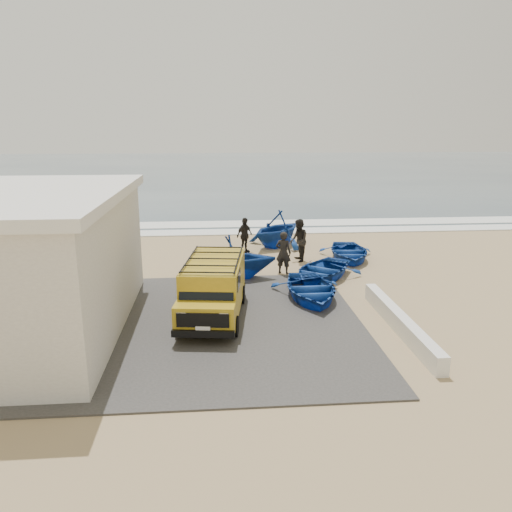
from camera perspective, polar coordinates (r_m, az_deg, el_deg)
name	(u,v)px	position (r m, az deg, el deg)	size (l,w,h in m)	color
ground	(233,302)	(17.94, -2.63, -5.28)	(160.00, 160.00, 0.00)	tan
slab	(172,325)	(16.12, -9.53, -7.75)	(12.00, 10.00, 0.05)	#413E3B
ocean	(218,169)	(73.11, -4.41, 9.85)	(180.00, 88.00, 0.01)	#385166
surf_line	(225,232)	(29.50, -3.56, 2.74)	(180.00, 1.60, 0.06)	white
surf_wash	(224,224)	(31.95, -3.67, 3.65)	(180.00, 2.20, 0.04)	white
parapet	(400,322)	(16.05, 16.11, -7.29)	(0.35, 6.00, 0.55)	silver
van	(213,286)	(16.31, -4.89, -3.48)	(2.35, 4.74, 1.95)	gold
boat_near_left	(311,289)	(18.19, 6.25, -3.80)	(2.63, 3.68, 0.76)	#133D96
boat_near_right	(321,270)	(20.60, 7.46, -1.63)	(2.61, 3.65, 0.76)	#133D96
boat_mid_left	(234,257)	(20.44, -2.59, -0.12)	(2.95, 3.42, 1.80)	#133D96
boat_mid_right	(349,252)	(23.78, 10.54, 0.44)	(2.55, 3.57, 0.74)	#133D96
boat_far_left	(277,229)	(25.93, 2.42, 3.16)	(3.09, 3.58, 1.89)	#133D96
fisherman_front	(283,253)	(21.11, 3.15, 0.38)	(0.67, 0.44, 1.83)	black
fisherman_middle	(299,240)	(23.07, 4.91, 1.78)	(0.96, 0.75, 1.98)	black
fisherman_back	(245,235)	(24.61, -1.32, 2.38)	(1.03, 0.43, 1.76)	black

